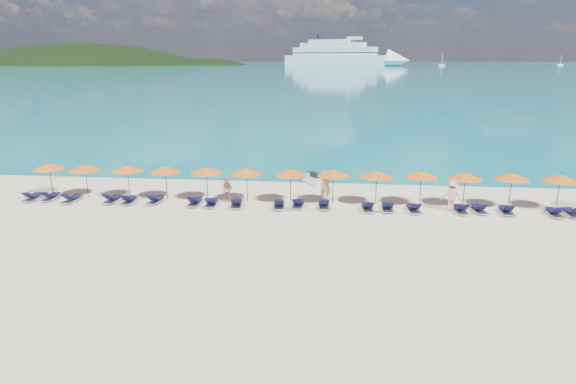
{
  "coord_description": "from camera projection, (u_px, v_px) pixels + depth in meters",
  "views": [
    {
      "loc": [
        2.73,
        -24.81,
        9.05
      ],
      "look_at": [
        0.0,
        3.0,
        1.2
      ],
      "focal_mm": 30.0,
      "sensor_mm": 36.0,
      "label": 1
    }
  ],
  "objects": [
    {
      "name": "lounger_19",
      "position": [
        572.0,
        212.0,
        28.31
      ],
      "size": [
        0.66,
        1.71,
        0.66
      ],
      "rotation": [
        0.0,
        0.0,
        0.02
      ],
      "color": "silver",
      "rests_on": "ground"
    },
    {
      "name": "cruise_ship",
      "position": [
        347.0,
        56.0,
        540.06
      ],
      "size": [
        142.91,
        79.55,
        40.59
      ],
      "rotation": [
        0.0,
        0.0,
        -0.41
      ],
      "color": "white",
      "rests_on": "ground"
    },
    {
      "name": "umbrella_5",
      "position": [
        247.0,
        171.0,
        30.75
      ],
      "size": [
        2.1,
        2.1,
        2.28
      ],
      "color": "black",
      "rests_on": "ground"
    },
    {
      "name": "lounger_1",
      "position": [
        51.0,
        196.0,
        31.54
      ],
      "size": [
        0.63,
        1.7,
        0.66
      ],
      "rotation": [
        0.0,
        0.0,
        0.01
      ],
      "color": "silver",
      "rests_on": "ground"
    },
    {
      "name": "umbrella_12",
      "position": [
        561.0,
        178.0,
        29.04
      ],
      "size": [
        2.1,
        2.1,
        2.28
      ],
      "color": "black",
      "rests_on": "ground"
    },
    {
      "name": "beachgoer_b",
      "position": [
        227.0,
        190.0,
        30.8
      ],
      "size": [
        0.93,
        0.7,
        1.69
      ],
      "primitive_type": "imported",
      "rotation": [
        0.0,
        0.0,
        -0.3
      ],
      "color": "tan",
      "rests_on": "ground"
    },
    {
      "name": "lounger_11",
      "position": [
        324.0,
        205.0,
        29.81
      ],
      "size": [
        0.77,
        1.75,
        0.66
      ],
      "rotation": [
        0.0,
        0.0,
        0.09
      ],
      "color": "silver",
      "rests_on": "ground"
    },
    {
      "name": "umbrella_9",
      "position": [
        422.0,
        174.0,
        29.97
      ],
      "size": [
        2.1,
        2.1,
        2.28
      ],
      "color": "black",
      "rests_on": "ground"
    },
    {
      "name": "umbrella_2",
      "position": [
        127.0,
        168.0,
        31.62
      ],
      "size": [
        2.1,
        2.1,
        2.28
      ],
      "color": "black",
      "rests_on": "ground"
    },
    {
      "name": "umbrella_6",
      "position": [
        291.0,
        172.0,
        30.52
      ],
      "size": [
        2.1,
        2.1,
        2.28
      ],
      "color": "black",
      "rests_on": "ground"
    },
    {
      "name": "lounger_17",
      "position": [
        506.0,
        210.0,
        28.77
      ],
      "size": [
        0.71,
        1.73,
        0.66
      ],
      "rotation": [
        0.0,
        0.0,
        -0.06
      ],
      "color": "silver",
      "rests_on": "ground"
    },
    {
      "name": "jetski",
      "position": [
        314.0,
        179.0,
        35.6
      ],
      "size": [
        1.92,
        2.38,
        0.81
      ],
      "rotation": [
        0.0,
        0.0,
        0.55
      ],
      "color": "silver",
      "rests_on": "ground"
    },
    {
      "name": "lounger_3",
      "position": [
        112.0,
        199.0,
        30.99
      ],
      "size": [
        0.74,
        1.74,
        0.66
      ],
      "rotation": [
        0.0,
        0.0,
        -0.07
      ],
      "color": "silver",
      "rests_on": "ground"
    },
    {
      "name": "sailboat_near",
      "position": [
        442.0,
        65.0,
        519.92
      ],
      "size": [
        6.7,
        2.23,
        12.29
      ],
      "color": "white",
      "rests_on": "ground"
    },
    {
      "name": "lounger_14",
      "position": [
        414.0,
        208.0,
        29.08
      ],
      "size": [
        0.78,
        1.75,
        0.66
      ],
      "rotation": [
        0.0,
        0.0,
        0.09
      ],
      "color": "silver",
      "rests_on": "ground"
    },
    {
      "name": "headland_main",
      "position": [
        85.0,
        97.0,
        582.36
      ],
      "size": [
        374.0,
        242.0,
        126.5
      ],
      "color": "black",
      "rests_on": "ground"
    },
    {
      "name": "lounger_15",
      "position": [
        461.0,
        209.0,
        28.94
      ],
      "size": [
        0.66,
        1.71,
        0.66
      ],
      "rotation": [
        0.0,
        0.0,
        0.02
      ],
      "color": "silver",
      "rests_on": "ground"
    },
    {
      "name": "lounger_7",
      "position": [
        211.0,
        203.0,
        30.21
      ],
      "size": [
        0.73,
        1.74,
        0.66
      ],
      "rotation": [
        0.0,
        0.0,
        0.06
      ],
      "color": "silver",
      "rests_on": "ground"
    },
    {
      "name": "umbrella_0",
      "position": [
        49.0,
        166.0,
        32.16
      ],
      "size": [
        2.1,
        2.1,
        2.28
      ],
      "color": "black",
      "rests_on": "ground"
    },
    {
      "name": "umbrella_7",
      "position": [
        333.0,
        173.0,
        30.36
      ],
      "size": [
        2.1,
        2.1,
        2.28
      ],
      "color": "black",
      "rests_on": "ground"
    },
    {
      "name": "lounger_5",
      "position": [
        155.0,
        200.0,
        30.86
      ],
      "size": [
        0.77,
        1.75,
        0.66
      ],
      "rotation": [
        0.0,
        0.0,
        -0.09
      ],
      "color": "silver",
      "rests_on": "ground"
    },
    {
      "name": "beachgoer_c",
      "position": [
        451.0,
        196.0,
        29.19
      ],
      "size": [
        1.23,
        0.59,
        1.89
      ],
      "primitive_type": "imported",
      "rotation": [
        0.0,
        0.0,
        3.16
      ],
      "color": "tan",
      "rests_on": "ground"
    },
    {
      "name": "lounger_9",
      "position": [
        279.0,
        205.0,
        29.82
      ],
      "size": [
        0.74,
        1.74,
        0.66
      ],
      "rotation": [
        0.0,
        0.0,
        0.07
      ],
      "color": "silver",
      "rests_on": "ground"
    },
    {
      "name": "beachgoer_a",
      "position": [
        326.0,
        186.0,
        31.27
      ],
      "size": [
        0.75,
        0.52,
        1.98
      ],
      "primitive_type": "imported",
      "rotation": [
        0.0,
        0.0,
        0.06
      ],
      "color": "tan",
      "rests_on": "ground"
    },
    {
      "name": "headland_small",
      "position": [
        210.0,
        95.0,
        586.6
      ],
      "size": [
        162.0,
        126.0,
        85.5
      ],
      "color": "black",
      "rests_on": "ground"
    },
    {
      "name": "ground",
      "position": [
        283.0,
        228.0,
        26.47
      ],
      "size": [
        1400.0,
        1400.0,
        0.0
      ],
      "primitive_type": "plane",
      "color": "beige"
    },
    {
      "name": "lounger_18",
      "position": [
        554.0,
        212.0,
        28.38
      ],
      "size": [
        0.67,
        1.72,
        0.66
      ],
      "rotation": [
        0.0,
        0.0,
        -0.03
      ],
      "color": "silver",
      "rests_on": "ground"
    },
    {
      "name": "lounger_0",
      "position": [
        32.0,
        197.0,
        31.44
      ],
      "size": [
        0.71,
        1.73,
        0.66
      ],
      "rotation": [
        0.0,
        0.0,
        0.05
      ],
      "color": "silver",
      "rests_on": "ground"
    },
    {
      "name": "sea",
      "position": [
        335.0,
        64.0,
        658.84
      ],
      "size": [
        1600.0,
        1300.0,
        0.01
      ],
      "primitive_type": "cube",
      "color": "#1FA9B2",
      "rests_on": "ground"
    },
    {
      "name": "lounger_6",
      "position": [
        195.0,
        202.0,
        30.44
      ],
      "size": [
        0.64,
        1.71,
        0.66
      ],
      "rotation": [
        0.0,
        0.0,
        -0.01
      ],
      "color": "silver",
      "rests_on": "ground"
    },
    {
      "name": "umbrella_3",
      "position": [
        165.0,
        169.0,
        31.3
      ],
      "size": [
        2.1,
        2.1,
        2.28
      ],
      "color": "black",
      "rests_on": "ground"
    },
    {
      "name": "umbrella_11",
      "position": [
        512.0,
        176.0,
        29.46
      ],
      "size": [
        2.1,
        2.1,
        2.28
      ],
      "color": "black",
      "rests_on": "ground"
    },
    {
      "name": "umbrella_10",
      "position": [
        466.0,
        176.0,
        29.57
      ],
      "size": [
        2.1,
        2.1,
        2.28
      ],
      "color": "black",
      "rests_on": "ground"
    },
    {
      "name": "lounger_4",
      "position": [
        129.0,
        200.0,
        30.8
      ],
      "size": [
        0.66,
        1.71,
        0.66
      ],
      "rotation": [
        0.0,
        0.0,
        0.02
      ],
      "color": "silver",
      "rests_on": "ground"
    },
    {
      "name": "sailboat_far",
      "position": [
        560.0,
        64.0,
        541.75
      ],
      "size": [
        6.05,
        2.02,
        11.08
      ],
      "color": "white",
      "rests_on": "ground"
    },
    {
      "name": "umbrella_4",
      "position": [
        206.0,
        170.0,
        31.06
      ],
      "size": [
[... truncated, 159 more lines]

